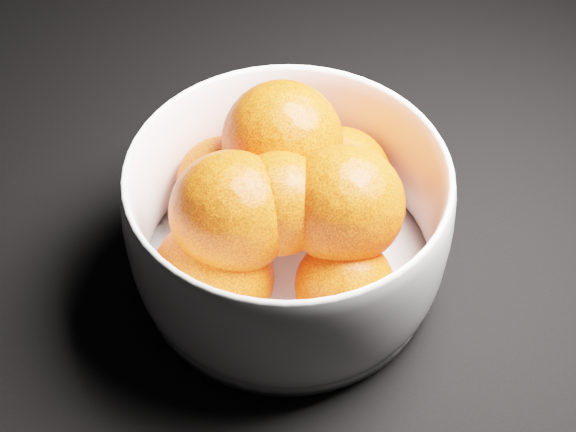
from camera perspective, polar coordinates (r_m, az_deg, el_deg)
name	(u,v)px	position (r m, az deg, el deg)	size (l,w,h in m)	color
ground	(167,392)	(0.52, -8.59, -12.28)	(3.00, 3.00, 0.00)	black
bowl	(288,221)	(0.52, 0.00, -0.37)	(0.21, 0.21, 0.10)	white
orange_pile	(281,205)	(0.51, -0.53, 0.76)	(0.18, 0.18, 0.12)	#EE400D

